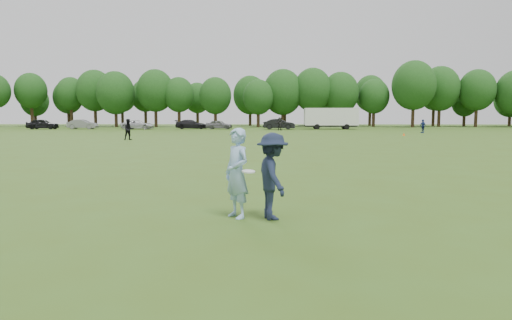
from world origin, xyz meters
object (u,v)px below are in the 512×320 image
at_px(player_far_d, 280,124).
at_px(car_c, 138,125).
at_px(player_far_a, 129,129).
at_px(field_cone, 404,134).
at_px(player_far_b, 423,126).
at_px(car_a, 43,124).
at_px(car_b, 82,124).
at_px(defender, 273,176).
at_px(car_f, 279,124).
at_px(thrower, 237,173).
at_px(car_e, 219,125).
at_px(car_d, 191,124).
at_px(cargo_trailer, 331,117).

distance_m(player_far_d, car_c, 21.73).
bearing_deg(player_far_a, player_far_d, 31.67).
height_order(player_far_d, field_cone, player_far_d).
relative_size(player_far_a, player_far_b, 1.11).
height_order(car_a, car_b, car_a).
bearing_deg(car_c, defender, -162.75).
distance_m(car_a, car_f, 35.90).
relative_size(thrower, player_far_b, 1.14).
bearing_deg(car_a, car_f, -92.79).
height_order(player_far_b, player_far_d, player_far_d).
bearing_deg(car_e, player_far_b, -114.49).
xyz_separation_m(player_far_a, car_c, (-7.79, 29.72, -0.22)).
bearing_deg(field_cone, car_c, 148.57).
height_order(thrower, player_far_b, thrower).
height_order(car_b, car_c, car_b).
xyz_separation_m(player_far_d, car_b, (-30.19, 5.39, -0.18)).
bearing_deg(defender, car_d, -4.17).
distance_m(player_far_d, car_f, 4.42).
xyz_separation_m(car_a, car_f, (35.90, 0.09, 0.00)).
bearing_deg(thrower, cargo_trailer, 133.40).
height_order(player_far_a, field_cone, player_far_a).
distance_m(car_b, car_d, 16.70).
height_order(player_far_b, car_c, player_far_b).
relative_size(player_far_b, car_f, 0.34).
relative_size(player_far_b, car_b, 0.36).
height_order(player_far_b, car_b, player_far_b).
xyz_separation_m(car_d, cargo_trailer, (21.37, -0.49, 1.06)).
bearing_deg(player_far_d, defender, -123.01).
bearing_deg(player_far_b, player_far_a, -85.84).
bearing_deg(field_cone, thrower, -110.90).
height_order(player_far_a, cargo_trailer, cargo_trailer).
bearing_deg(player_far_b, car_a, -128.45).
bearing_deg(player_far_d, car_a, 141.67).
relative_size(car_c, cargo_trailer, 0.54).
distance_m(thrower, car_a, 68.07).
height_order(player_far_b, car_e, player_far_b).
height_order(player_far_b, car_f, player_far_b).
bearing_deg(car_f, car_d, 87.91).
bearing_deg(car_c, car_b, 81.72).
distance_m(player_far_a, car_f, 32.77).
height_order(car_f, cargo_trailer, cargo_trailer).
relative_size(player_far_d, cargo_trailer, 0.20).
xyz_separation_m(car_a, car_c, (14.57, -0.03, -0.10)).
bearing_deg(field_cone, cargo_trailer, 101.89).
relative_size(car_a, cargo_trailer, 0.51).
distance_m(field_cone, cargo_trailer, 22.43).
xyz_separation_m(player_far_b, car_e, (-25.97, 14.15, -0.13)).
height_order(car_a, car_f, car_f).
height_order(defender, player_far_a, player_far_a).
bearing_deg(car_a, player_far_d, -99.82).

